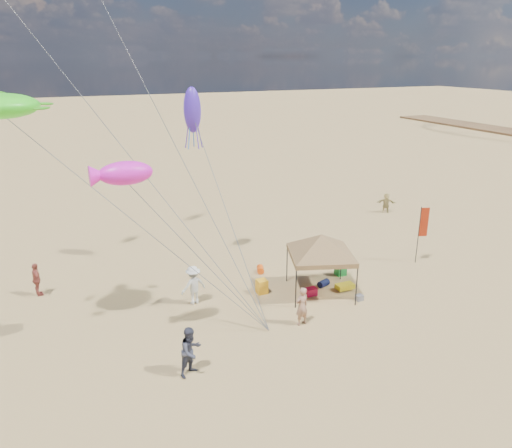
# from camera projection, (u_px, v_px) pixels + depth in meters

# --- Properties ---
(ground) EXTENTS (280.00, 280.00, 0.00)m
(ground) POSITION_uv_depth(u_px,v_px,m) (284.00, 334.00, 20.65)
(ground) COLOR tan
(ground) RESTS_ON ground
(canopy_tent) EXTENTS (5.48, 5.48, 3.57)m
(canopy_tent) POSITION_uv_depth(u_px,v_px,m) (322.00, 237.00, 23.35)
(canopy_tent) COLOR black
(canopy_tent) RESTS_ON ground
(feather_flag) EXTENTS (0.49, 0.18, 3.33)m
(feather_flag) POSITION_uv_depth(u_px,v_px,m) (422.00, 226.00, 27.15)
(feather_flag) COLOR black
(feather_flag) RESTS_ON ground
(cooler_red) EXTENTS (0.54, 0.38, 0.38)m
(cooler_red) POSITION_uv_depth(u_px,v_px,m) (311.00, 292.00, 23.98)
(cooler_red) COLOR red
(cooler_red) RESTS_ON ground
(cooler_blue) EXTENTS (0.54, 0.38, 0.38)m
(cooler_blue) POSITION_uv_depth(u_px,v_px,m) (334.00, 262.00, 27.46)
(cooler_blue) COLOR #1318A1
(cooler_blue) RESTS_ON ground
(bag_navy) EXTENTS (0.69, 0.54, 0.36)m
(bag_navy) POSITION_uv_depth(u_px,v_px,m) (324.00, 283.00, 24.88)
(bag_navy) COLOR #0D143A
(bag_navy) RESTS_ON ground
(bag_orange) EXTENTS (0.54, 0.69, 0.36)m
(bag_orange) POSITION_uv_depth(u_px,v_px,m) (260.00, 269.00, 26.52)
(bag_orange) COLOR #FF550E
(bag_orange) RESTS_ON ground
(chair_green) EXTENTS (0.50, 0.50, 0.70)m
(chair_green) POSITION_uv_depth(u_px,v_px,m) (341.00, 269.00, 26.18)
(chair_green) COLOR green
(chair_green) RESTS_ON ground
(chair_yellow) EXTENTS (0.50, 0.50, 0.70)m
(chair_yellow) POSITION_uv_depth(u_px,v_px,m) (262.00, 286.00, 24.17)
(chair_yellow) COLOR yellow
(chair_yellow) RESTS_ON ground
(crate_grey) EXTENTS (0.34, 0.30, 0.28)m
(crate_grey) POSITION_uv_depth(u_px,v_px,m) (359.00, 298.00, 23.51)
(crate_grey) COLOR slate
(crate_grey) RESTS_ON ground
(beach_cart) EXTENTS (0.90, 0.50, 0.24)m
(beach_cart) POSITION_uv_depth(u_px,v_px,m) (345.00, 286.00, 24.53)
(beach_cart) COLOR yellow
(beach_cart) RESTS_ON ground
(person_near_a) EXTENTS (0.71, 0.53, 1.77)m
(person_near_a) POSITION_uv_depth(u_px,v_px,m) (302.00, 306.00, 21.16)
(person_near_a) COLOR tan
(person_near_a) RESTS_ON ground
(person_near_b) EXTENTS (1.16, 1.07, 1.92)m
(person_near_b) POSITION_uv_depth(u_px,v_px,m) (191.00, 351.00, 17.80)
(person_near_b) COLOR #373A4B
(person_near_b) RESTS_ON ground
(person_near_c) EXTENTS (1.35, 0.94, 1.90)m
(person_near_c) POSITION_uv_depth(u_px,v_px,m) (193.00, 285.00, 22.95)
(person_near_c) COLOR silver
(person_near_c) RESTS_ON ground
(person_far_a) EXTENTS (0.60, 1.05, 1.69)m
(person_far_a) POSITION_uv_depth(u_px,v_px,m) (37.00, 280.00, 23.77)
(person_far_a) COLOR #A14A3E
(person_far_a) RESTS_ON ground
(person_far_c) EXTENTS (1.42, 1.14, 1.51)m
(person_far_c) POSITION_uv_depth(u_px,v_px,m) (386.00, 203.00, 36.58)
(person_far_c) COLOR tan
(person_far_c) RESTS_ON ground
(turtle_kite) EXTENTS (2.90, 2.43, 0.89)m
(turtle_kite) POSITION_uv_depth(u_px,v_px,m) (0.00, 106.00, 17.22)
(turtle_kite) COLOR #39FA21
(turtle_kite) RESTS_ON ground
(fish_kite) EXTENTS (2.17, 1.67, 0.86)m
(fish_kite) POSITION_uv_depth(u_px,v_px,m) (126.00, 173.00, 17.40)
(fish_kite) COLOR #FF1ED9
(fish_kite) RESTS_ON ground
(squid_kite) EXTENTS (0.92, 0.92, 2.34)m
(squid_kite) POSITION_uv_depth(u_px,v_px,m) (192.00, 110.00, 25.25)
(squid_kite) COLOR #4E29D5
(squid_kite) RESTS_ON ground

